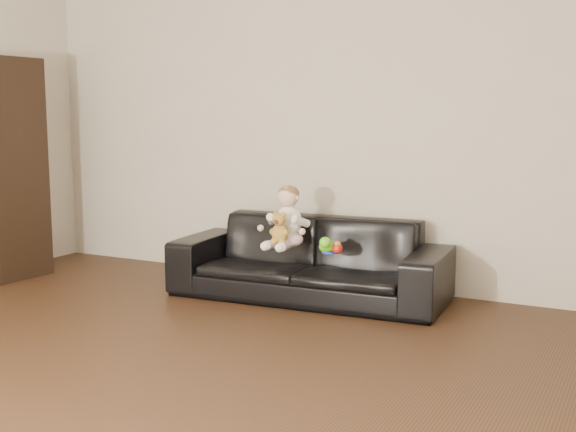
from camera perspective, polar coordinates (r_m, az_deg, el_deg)
The scene contains 9 objects.
floor at distance 3.46m, azimuth -17.89°, elevation -14.23°, with size 5.50×5.50×0.00m, color #392314.
wall_back at distance 5.48m, azimuth 2.50°, elevation 8.21°, with size 5.00×5.00×0.00m, color beige.
sofa at distance 5.07m, azimuth 1.68°, elevation -3.41°, with size 1.91×0.75×0.56m, color black.
cabinet at distance 6.06m, azimuth -21.79°, elevation 3.45°, with size 0.43×0.59×1.72m, color black.
baby at distance 4.98m, azimuth -0.06°, elevation -0.36°, with size 0.29×0.36×0.43m.
teddy_bear at distance 4.86m, azimuth -0.67°, elevation -0.98°, with size 0.13×0.13×0.22m.
toy_green at distance 4.82m, azimuth 3.09°, elevation -2.42°, with size 0.10×0.13×0.09m, color #5FD519.
toy_rattle at distance 4.79m, azimuth 3.93°, elevation -2.57°, with size 0.07×0.07×0.07m, color red.
toy_blue_disc at distance 4.82m, azimuth 3.26°, elevation -2.86°, with size 0.10×0.10×0.01m, color blue.
Camera 1 is at (2.31, -2.22, 1.29)m, focal length 45.00 mm.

